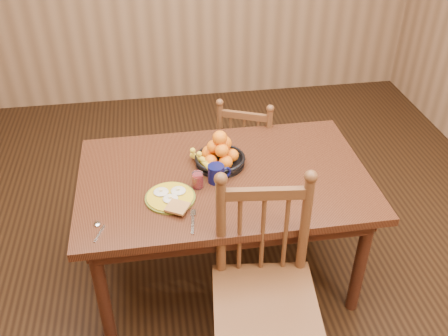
{
  "coord_description": "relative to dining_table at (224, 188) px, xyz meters",
  "views": [
    {
      "loc": [
        -0.35,
        -2.21,
        2.37
      ],
      "look_at": [
        0.0,
        0.0,
        0.8
      ],
      "focal_mm": 40.0,
      "sensor_mm": 36.0,
      "label": 1
    }
  ],
  "objects": [
    {
      "name": "spoon",
      "position": [
        -0.67,
        -0.33,
        0.09
      ],
      "size": [
        0.06,
        0.16,
        0.01
      ],
      "rotation": [
        0.0,
        0.0,
        -0.36
      ],
      "color": "silver",
      "rests_on": "dining_table"
    },
    {
      "name": "fork",
      "position": [
        -0.21,
        -0.35,
        0.09
      ],
      "size": [
        0.04,
        0.18,
        0.0
      ],
      "rotation": [
        0.0,
        0.0,
        -0.12
      ],
      "color": "silver",
      "rests_on": "dining_table"
    },
    {
      "name": "fruit_bowl",
      "position": [
        -0.01,
        0.11,
        0.15
      ],
      "size": [
        0.32,
        0.29,
        0.22
      ],
      "color": "black",
      "rests_on": "dining_table"
    },
    {
      "name": "coffee_mug",
      "position": [
        -0.05,
        -0.05,
        0.14
      ],
      "size": [
        0.13,
        0.09,
        0.1
      ],
      "color": "#0A0D3B",
      "rests_on": "dining_table"
    },
    {
      "name": "juice_glass",
      "position": [
        -0.16,
        -0.08,
        0.13
      ],
      "size": [
        0.06,
        0.06,
        0.09
      ],
      "color": "silver",
      "rests_on": "dining_table"
    },
    {
      "name": "chair_near",
      "position": [
        0.09,
        -0.65,
        -0.14
      ],
      "size": [
        0.54,
        0.52,
        1.07
      ],
      "rotation": [
        0.0,
        0.0,
        -0.11
      ],
      "color": "#4D2E17",
      "rests_on": "ground"
    },
    {
      "name": "chair_far",
      "position": [
        0.27,
        0.67,
        -0.24
      ],
      "size": [
        0.52,
        0.51,
        0.88
      ],
      "rotation": [
        0.0,
        0.0,
        2.74
      ],
      "color": "#4D2E17",
      "rests_on": "ground"
    },
    {
      "name": "dining_table",
      "position": [
        0.0,
        0.0,
        0.0
      ],
      "size": [
        1.6,
        1.0,
        0.75
      ],
      "color": "black",
      "rests_on": "ground"
    },
    {
      "name": "room",
      "position": [
        0.0,
        0.0,
        0.68
      ],
      "size": [
        4.52,
        5.02,
        2.72
      ],
      "color": "black",
      "rests_on": "ground"
    },
    {
      "name": "breakfast_plate",
      "position": [
        -0.31,
        -0.17,
        0.1
      ],
      "size": [
        0.26,
        0.31,
        0.04
      ],
      "color": "#59601E",
      "rests_on": "dining_table"
    }
  ]
}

